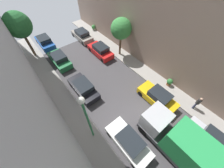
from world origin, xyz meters
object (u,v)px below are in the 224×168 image
at_px(parked_car_left_4, 60,59).
at_px(pedestrian, 198,103).
at_px(parked_car_left_5, 45,42).
at_px(lamp_post, 87,116).
at_px(parked_car_right_2, 158,97).
at_px(potted_plant_3, 93,27).
at_px(street_tree_2, 18,25).
at_px(parked_car_left_2, 129,142).
at_px(parked_car_left_3, 83,88).
at_px(potted_plant_2, 170,82).
at_px(street_tree_1, 121,29).
at_px(parked_car_right_1, 211,141).
at_px(parked_car_right_4, 82,35).
at_px(delivery_truck, 183,146).

distance_m(parked_car_left_4, pedestrian, 16.92).
relative_size(parked_car_left_4, parked_car_left_5, 1.00).
height_order(parked_car_left_5, lamp_post, lamp_post).
bearing_deg(pedestrian, lamp_post, 156.31).
distance_m(parked_car_right_2, potted_plant_3, 16.78).
bearing_deg(potted_plant_3, street_tree_2, -177.12).
xyz_separation_m(parked_car_left_2, pedestrian, (7.70, -1.68, 0.35)).
relative_size(parked_car_left_3, potted_plant_2, 4.62).
xyz_separation_m(parked_car_left_5, street_tree_1, (7.58, -8.86, 3.20)).
height_order(parked_car_left_3, parked_car_left_5, same).
xyz_separation_m(parked_car_right_1, potted_plant_2, (2.81, 6.07, -0.08)).
xyz_separation_m(parked_car_left_3, parked_car_right_4, (5.40, 9.39, 0.00)).
height_order(parked_car_left_3, pedestrian, pedestrian).
height_order(parked_car_right_2, delivery_truck, delivery_truck).
xyz_separation_m(parked_car_left_2, parked_car_left_5, (0.00, 18.63, 0.00)).
bearing_deg(potted_plant_2, parked_car_right_4, 100.72).
height_order(delivery_truck, pedestrian, delivery_truck).
bearing_deg(delivery_truck, parked_car_right_1, -27.98).
relative_size(parked_car_right_1, potted_plant_2, 4.62).
xyz_separation_m(parked_car_left_2, parked_car_left_4, (0.00, 13.38, 0.00)).
relative_size(parked_car_right_4, street_tree_1, 0.82).
xyz_separation_m(parked_car_left_5, parked_car_right_1, (5.40, -22.94, 0.00)).
bearing_deg(parked_car_left_5, lamp_post, -96.73).
bearing_deg(parked_car_left_2, parked_car_left_5, 90.00).
bearing_deg(parked_car_left_2, potted_plant_3, 64.74).
bearing_deg(potted_plant_3, parked_car_right_1, -97.71).
xyz_separation_m(street_tree_1, street_tree_2, (-9.73, 7.48, 0.63)).
relative_size(parked_car_left_3, pedestrian, 2.44).
distance_m(street_tree_1, potted_plant_2, 8.68).
xyz_separation_m(street_tree_2, potted_plant_2, (10.37, -15.49, -3.91)).
distance_m(potted_plant_3, lamp_post, 18.72).
bearing_deg(pedestrian, parked_car_left_2, 167.70).
relative_size(parked_car_right_2, lamp_post, 0.69).
xyz_separation_m(potted_plant_2, lamp_post, (-10.11, 0.77, 3.48)).
xyz_separation_m(parked_car_left_4, delivery_truck, (2.70, -16.25, 1.07)).
xyz_separation_m(parked_car_left_3, parked_car_left_4, (0.00, 6.15, 0.00)).
height_order(parked_car_left_5, potted_plant_2, parked_car_left_5).
bearing_deg(parked_car_left_3, lamp_post, -112.03).
bearing_deg(parked_car_left_2, parked_car_left_3, 90.00).
bearing_deg(potted_plant_3, street_tree_1, -95.78).
bearing_deg(parked_car_right_2, parked_car_left_2, -166.76).
height_order(parked_car_right_2, street_tree_1, street_tree_1).
height_order(delivery_truck, street_tree_1, street_tree_1).
distance_m(parked_car_left_3, lamp_post, 6.10).
height_order(parked_car_right_4, lamp_post, lamp_post).
distance_m(parked_car_left_5, lamp_post, 16.56).
bearing_deg(parked_car_left_4, parked_car_left_3, -90.00).
height_order(parked_car_left_3, lamp_post, lamp_post).
relative_size(parked_car_right_2, street_tree_2, 0.70).
xyz_separation_m(parked_car_right_4, pedestrian, (2.30, -18.30, 0.35)).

